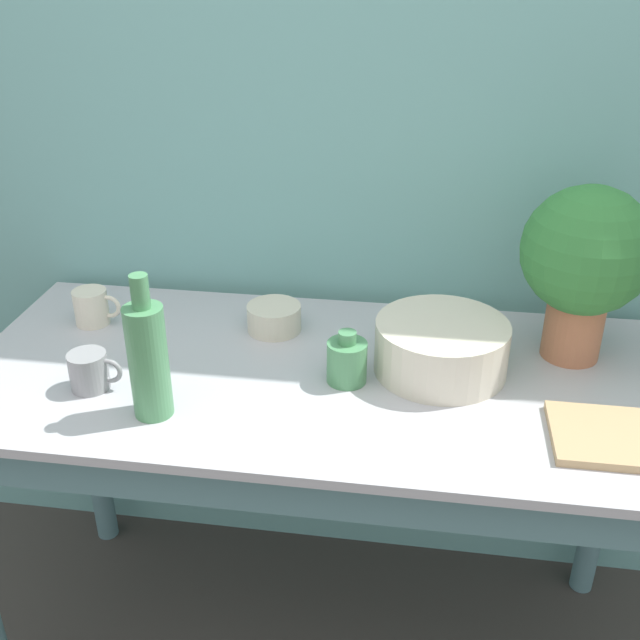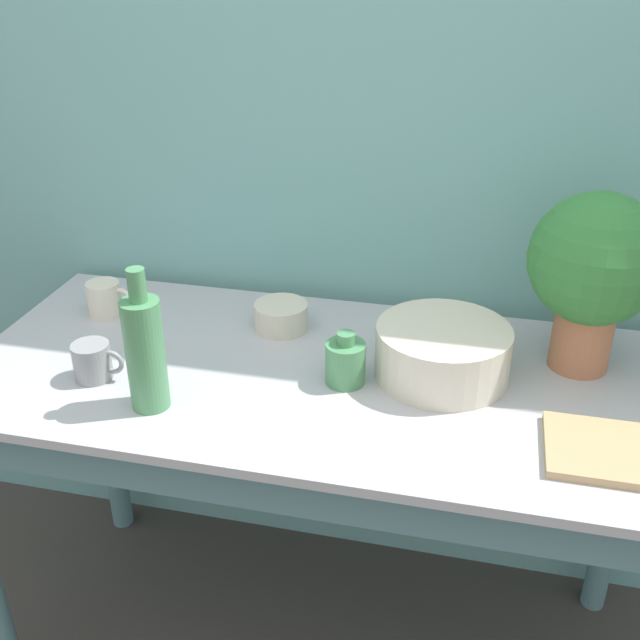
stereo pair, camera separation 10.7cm
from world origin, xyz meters
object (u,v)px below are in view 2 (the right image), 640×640
at_px(bottle_short, 345,362).
at_px(bowl_small_cream, 281,316).
at_px(mug_grey, 93,361).
at_px(tray_board, 610,452).
at_px(bottle_tall, 145,351).
at_px(mug_cream, 105,299).
at_px(bowl_wash_large, 442,352).
at_px(potted_plant, 595,267).

relative_size(bottle_short, bowl_small_cream, 0.91).
height_order(mug_grey, tray_board, mug_grey).
bearing_deg(bottle_tall, mug_cream, 128.57).
xyz_separation_m(mug_cream, tray_board, (1.10, -0.29, -0.03)).
bearing_deg(mug_grey, bottle_tall, -23.26).
relative_size(bowl_wash_large, bottle_tall, 0.95).
bearing_deg(potted_plant, bottle_tall, -157.19).
height_order(bowl_wash_large, bottle_tall, bottle_tall).
relative_size(bowl_wash_large, mug_cream, 2.46).
xyz_separation_m(bowl_wash_large, bottle_short, (-0.18, -0.07, -0.01)).
relative_size(bottle_short, tray_board, 0.51).
relative_size(mug_cream, bowl_small_cream, 0.90).
bearing_deg(bowl_wash_large, bowl_small_cream, 161.64).
distance_m(bowl_wash_large, tray_board, 0.37).
bearing_deg(bowl_small_cream, mug_grey, -136.53).
bearing_deg(tray_board, potted_plant, 96.47).
bearing_deg(mug_cream, bottle_tall, -51.43).
relative_size(potted_plant, bowl_wash_large, 1.37).
bearing_deg(potted_plant, bowl_small_cream, 178.20).
height_order(bottle_short, mug_cream, bottle_short).
xyz_separation_m(potted_plant, bottle_short, (-0.46, -0.17, -0.18)).
distance_m(potted_plant, bowl_small_cream, 0.67).
xyz_separation_m(bowl_wash_large, mug_cream, (-0.79, 0.09, -0.01)).
bearing_deg(tray_board, bowl_small_cream, 154.69).
height_order(bowl_wash_large, mug_cream, bowl_wash_large).
distance_m(potted_plant, mug_cream, 1.08).
distance_m(bottle_tall, bowl_small_cream, 0.40).
bearing_deg(bowl_wash_large, mug_grey, -166.06).
xyz_separation_m(bottle_short, mug_grey, (-0.50, -0.10, -0.01)).
distance_m(mug_cream, tray_board, 1.13).
bearing_deg(mug_cream, bowl_wash_large, -6.76).
relative_size(bottle_short, mug_cream, 1.01).
distance_m(bottle_tall, mug_grey, 0.18).
relative_size(potted_plant, bowl_small_cream, 3.05).
bearing_deg(bowl_wash_large, bottle_tall, -156.13).
bearing_deg(bottle_short, mug_cream, 165.01).
height_order(potted_plant, mug_cream, potted_plant).
distance_m(bottle_tall, bottle_short, 0.39).
height_order(bowl_wash_large, mug_grey, bowl_wash_large).
xyz_separation_m(bowl_wash_large, bottle_tall, (-0.53, -0.23, 0.06)).
distance_m(potted_plant, mug_grey, 1.01).
distance_m(bowl_wash_large, bowl_small_cream, 0.39).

